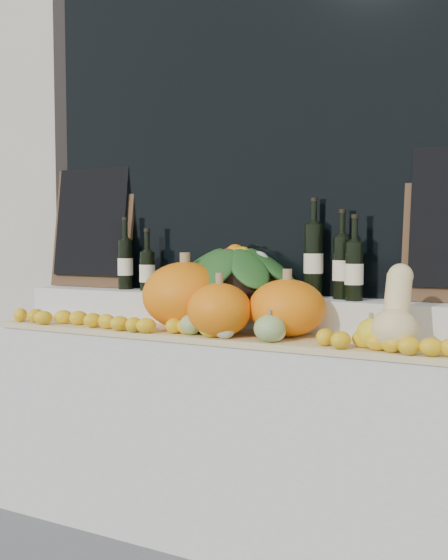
# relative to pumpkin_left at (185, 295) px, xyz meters

# --- Properties ---
(storefront_facade) EXTENTS (7.00, 0.94, 4.50)m
(storefront_facade) POSITION_rel_pumpkin_left_xyz_m (0.19, 0.80, 1.20)
(storefront_facade) COLOR beige
(storefront_facade) RESTS_ON ground
(display_sill) EXTENTS (2.30, 0.55, 0.88)m
(display_sill) POSITION_rel_pumpkin_left_xyz_m (0.19, 0.08, -0.61)
(display_sill) COLOR silver
(display_sill) RESTS_ON ground
(rear_tier) EXTENTS (2.30, 0.25, 0.16)m
(rear_tier) POSITION_rel_pumpkin_left_xyz_m (0.19, 0.23, -0.09)
(rear_tier) COLOR silver
(rear_tier) RESTS_ON display_sill
(straw_bedding) EXTENTS (2.10, 0.32, 0.02)m
(straw_bedding) POSITION_rel_pumpkin_left_xyz_m (0.19, -0.05, -0.16)
(straw_bedding) COLOR tan
(straw_bedding) RESTS_ON display_sill
(pumpkin_left) EXTENTS (0.47, 0.47, 0.29)m
(pumpkin_left) POSITION_rel_pumpkin_left_xyz_m (0.00, 0.00, 0.00)
(pumpkin_left) COLOR orange
(pumpkin_left) RESTS_ON straw_bedding
(pumpkin_right) EXTENTS (0.32, 0.32, 0.23)m
(pumpkin_right) POSITION_rel_pumpkin_left_xyz_m (0.47, -0.00, -0.03)
(pumpkin_right) COLOR orange
(pumpkin_right) RESTS_ON straw_bedding
(pumpkin_center) EXTENTS (0.30, 0.30, 0.21)m
(pumpkin_center) POSITION_rel_pumpkin_left_xyz_m (0.23, -0.13, -0.04)
(pumpkin_center) COLOR orange
(pumpkin_center) RESTS_ON straw_bedding
(butternut_squash) EXTENTS (0.16, 0.22, 0.30)m
(butternut_squash) POSITION_rel_pumpkin_left_xyz_m (0.91, -0.10, -0.02)
(butternut_squash) COLOR #F0D58D
(butternut_squash) RESTS_ON straw_bedding
(decorative_gourds) EXTENTS (0.82, 0.15, 0.16)m
(decorative_gourds) POSITION_rel_pumpkin_left_xyz_m (0.40, -0.15, -0.09)
(decorative_gourds) COLOR #347122
(decorative_gourds) RESTS_ON straw_bedding
(lemon_heap) EXTENTS (2.20, 0.16, 0.06)m
(lemon_heap) POSITION_rel_pumpkin_left_xyz_m (0.19, -0.16, -0.11)
(lemon_heap) COLOR yellow
(lemon_heap) RESTS_ON straw_bedding
(produce_bowl) EXTENTS (0.63, 0.63, 0.24)m
(produce_bowl) POSITION_rel_pumpkin_left_xyz_m (0.14, 0.21, 0.10)
(produce_bowl) COLOR black
(produce_bowl) RESTS_ON rear_tier
(wine_bottle_far_left) EXTENTS (0.08, 0.08, 0.36)m
(wine_bottle_far_left) POSITION_rel_pumpkin_left_xyz_m (-0.49, 0.24, 0.12)
(wine_bottle_far_left) COLOR black
(wine_bottle_far_left) RESTS_ON rear_tier
(wine_bottle_near_left) EXTENTS (0.08, 0.08, 0.30)m
(wine_bottle_near_left) POSITION_rel_pumpkin_left_xyz_m (-0.34, 0.22, 0.09)
(wine_bottle_near_left) COLOR black
(wine_bottle_near_left) RESTS_ON rear_tier
(wine_bottle_tall) EXTENTS (0.08, 0.08, 0.43)m
(wine_bottle_tall) POSITION_rel_pumpkin_left_xyz_m (0.49, 0.25, 0.15)
(wine_bottle_tall) COLOR black
(wine_bottle_tall) RESTS_ON rear_tier
(wine_bottle_near_right) EXTENTS (0.08, 0.08, 0.37)m
(wine_bottle_near_right) POSITION_rel_pumpkin_left_xyz_m (0.62, 0.23, 0.13)
(wine_bottle_near_right) COLOR black
(wine_bottle_near_right) RESTS_ON rear_tier
(wine_bottle_far_right) EXTENTS (0.08, 0.08, 0.35)m
(wine_bottle_far_right) POSITION_rel_pumpkin_left_xyz_m (0.68, 0.19, 0.11)
(wine_bottle_far_right) COLOR black
(wine_bottle_far_right) RESTS_ON rear_tier
(chalkboard_left) EXTENTS (0.50, 0.11, 0.62)m
(chalkboard_left) POSITION_rel_pumpkin_left_xyz_m (-0.73, 0.29, 0.31)
(chalkboard_left) COLOR #4C331E
(chalkboard_left) RESTS_ON rear_tier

